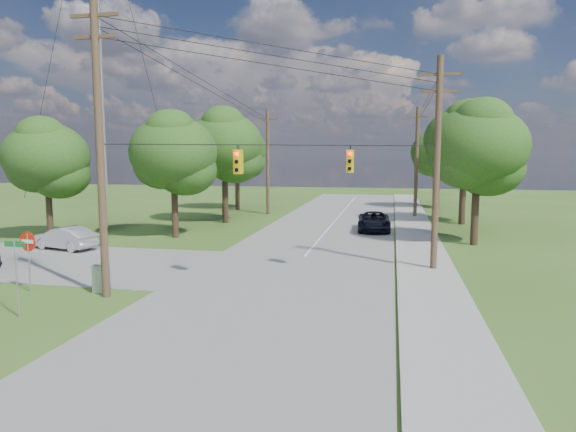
% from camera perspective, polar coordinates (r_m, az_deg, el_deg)
% --- Properties ---
extents(ground, '(140.00, 140.00, 0.00)m').
position_cam_1_polar(ground, '(20.24, -8.71, -9.86)').
color(ground, '#37511B').
rests_on(ground, ground).
extents(main_road, '(10.00, 100.00, 0.03)m').
position_cam_1_polar(main_road, '(24.35, -0.16, -6.85)').
color(main_road, gray).
rests_on(main_road, ground).
extents(sidewalk_east, '(2.60, 100.00, 0.12)m').
position_cam_1_polar(sidewalk_east, '(23.95, 15.88, -7.25)').
color(sidewalk_east, gray).
rests_on(sidewalk_east, ground).
extents(pole_sw, '(2.00, 0.32, 12.00)m').
position_cam_1_polar(pole_sw, '(21.77, -20.19, 7.59)').
color(pole_sw, brown).
rests_on(pole_sw, ground).
extents(pole_ne, '(2.00, 0.32, 10.50)m').
position_cam_1_polar(pole_ne, '(26.25, 16.22, 5.90)').
color(pole_ne, brown).
rests_on(pole_ne, ground).
extents(pole_north_e, '(2.00, 0.32, 10.00)m').
position_cam_1_polar(pole_north_e, '(48.21, 14.09, 5.93)').
color(pole_north_e, brown).
rests_on(pole_north_e, ground).
extents(pole_north_w, '(2.00, 0.32, 10.00)m').
position_cam_1_polar(pole_north_w, '(49.58, -2.26, 6.15)').
color(pole_north_w, brown).
rests_on(pole_north_w, ground).
extents(power_lines, '(13.93, 29.62, 4.93)m').
position_cam_1_polar(power_lines, '(30.35, 1.45, 13.25)').
color(power_lines, black).
rests_on(power_lines, ground).
extents(traffic_signals, '(4.91, 3.27, 1.05)m').
position_cam_1_polar(traffic_signals, '(22.98, 0.91, 6.13)').
color(traffic_signals, gold).
rests_on(traffic_signals, ground).
extents(radio_mast, '(0.70, 0.70, 45.00)m').
position_cam_1_polar(radio_mast, '(76.80, -20.33, 19.08)').
color(radio_mast, '#979A9D').
rests_on(radio_mast, ground).
extents(tree_w_near, '(6.00, 6.00, 8.40)m').
position_cam_1_polar(tree_w_near, '(36.30, -12.62, 6.95)').
color(tree_w_near, '#3D2C1E').
rests_on(tree_w_near, ground).
extents(tree_w_mid, '(6.40, 6.40, 9.22)m').
position_cam_1_polar(tree_w_mid, '(43.41, -7.08, 7.90)').
color(tree_w_mid, '#3D2C1E').
rests_on(tree_w_mid, ground).
extents(tree_w_far, '(6.00, 6.00, 8.73)m').
position_cam_1_polar(tree_w_far, '(53.54, -5.70, 7.38)').
color(tree_w_far, '#3D2C1E').
rests_on(tree_w_far, ground).
extents(tree_e_near, '(6.20, 6.20, 8.81)m').
position_cam_1_polar(tree_e_near, '(34.56, 20.35, 7.23)').
color(tree_e_near, '#3D2C1E').
rests_on(tree_e_near, ground).
extents(tree_e_mid, '(6.60, 6.60, 9.64)m').
position_cam_1_polar(tree_e_mid, '(44.54, 19.06, 7.97)').
color(tree_e_mid, '#3D2C1E').
rests_on(tree_e_mid, ground).
extents(tree_e_far, '(5.80, 5.80, 8.32)m').
position_cam_1_polar(tree_e_far, '(56.36, 16.42, 6.78)').
color(tree_e_far, '#3D2C1E').
rests_on(tree_e_far, ground).
extents(tree_cross_n, '(5.60, 5.60, 7.91)m').
position_cam_1_polar(tree_cross_n, '(38.19, -25.26, 5.95)').
color(tree_cross_n, '#3D2C1E').
rests_on(tree_cross_n, ground).
extents(car_cross_silver, '(4.44, 2.46, 1.39)m').
position_cam_1_polar(car_cross_silver, '(34.04, -23.56, -2.24)').
color(car_cross_silver, '#B1B3B9').
rests_on(car_cross_silver, cross_road).
extents(car_main_north, '(2.59, 5.20, 1.41)m').
position_cam_1_polar(car_main_north, '(39.21, 9.53, -0.60)').
color(car_main_north, black).
rests_on(car_main_north, main_road).
extents(control_cabinet, '(0.73, 0.60, 1.16)m').
position_cam_1_polar(control_cabinet, '(23.18, -20.03, -6.56)').
color(control_cabinet, '#979A9D').
rests_on(control_cabinet, ground).
extents(do_not_enter_sign, '(0.86, 0.19, 2.60)m').
position_cam_1_polar(do_not_enter_sign, '(24.16, -26.90, -3.21)').
color(do_not_enter_sign, '#979A9D').
rests_on(do_not_enter_sign, ground).
extents(street_name_sign, '(0.83, 0.07, 2.77)m').
position_cam_1_polar(street_name_sign, '(20.69, -27.96, -5.24)').
color(street_name_sign, '#979A9D').
rests_on(street_name_sign, ground).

